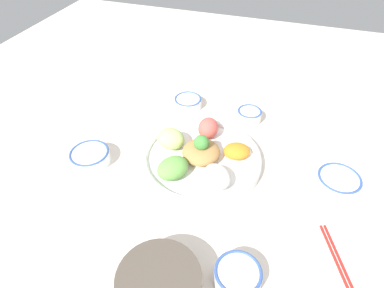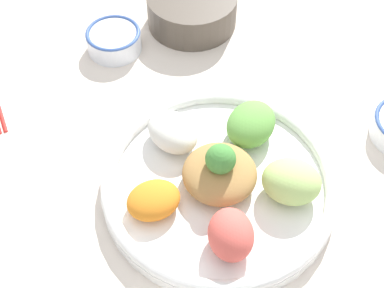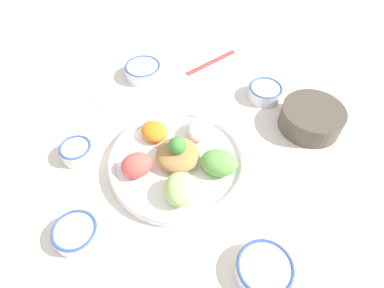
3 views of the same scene
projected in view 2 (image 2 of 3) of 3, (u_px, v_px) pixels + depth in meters
ground_plane at (212, 201)px, 0.82m from camera, size 2.40×2.40×0.00m
salad_platter at (221, 179)px, 0.81m from camera, size 0.36×0.36×0.10m
rice_bowl_plain at (114, 39)px, 1.01m from camera, size 0.10×0.10×0.04m
side_serving_bowl at (192, 7)px, 1.04m from camera, size 0.18×0.18×0.07m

